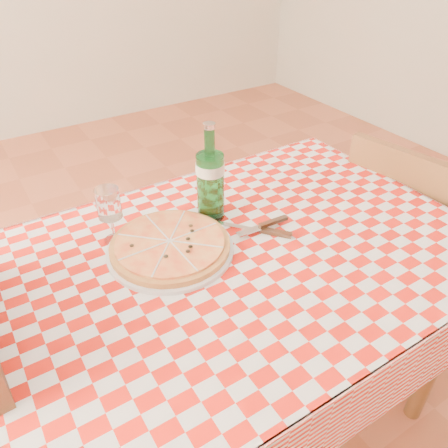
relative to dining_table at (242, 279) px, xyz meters
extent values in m
plane|color=#A65235|center=(0.00, 0.00, -0.66)|extent=(6.00, 6.00, 0.00)
cube|color=brown|center=(0.00, 0.00, 0.07)|extent=(1.20, 0.80, 0.04)
cylinder|color=brown|center=(0.54, -0.34, -0.30)|extent=(0.06, 0.06, 0.71)
cylinder|color=brown|center=(-0.54, 0.34, -0.30)|extent=(0.06, 0.06, 0.71)
cylinder|color=brown|center=(0.54, 0.34, -0.30)|extent=(0.06, 0.06, 0.71)
cube|color=#B4150B|center=(0.00, 0.00, 0.09)|extent=(1.30, 0.90, 0.01)
cube|color=brown|center=(0.84, 0.07, -0.24)|extent=(0.45, 0.45, 0.04)
cylinder|color=brown|center=(0.71, -0.13, -0.46)|extent=(0.03, 0.03, 0.40)
cylinder|color=brown|center=(1.04, -0.07, -0.46)|extent=(0.03, 0.03, 0.40)
cylinder|color=brown|center=(0.65, 0.20, -0.46)|extent=(0.03, 0.03, 0.40)
cylinder|color=brown|center=(0.98, 0.26, -0.46)|extent=(0.03, 0.03, 0.40)
cube|color=brown|center=(0.67, 0.04, -0.01)|extent=(0.11, 0.39, 0.43)
cylinder|color=brown|center=(-0.66, 0.24, -0.44)|extent=(0.04, 0.04, 0.44)
camera|label=1|loc=(-0.52, -0.74, 0.83)|focal=35.00mm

